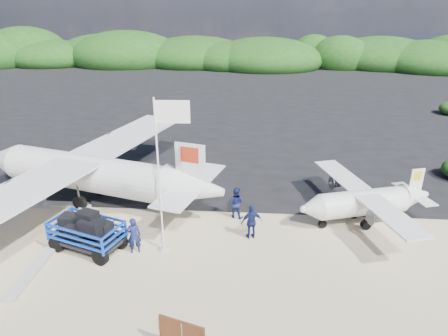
# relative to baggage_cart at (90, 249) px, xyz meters

# --- Properties ---
(ground) EXTENTS (160.00, 160.00, 0.00)m
(ground) POSITION_rel_baggage_cart_xyz_m (2.93, -1.36, 0.00)
(ground) COLOR beige
(asphalt_apron) EXTENTS (90.00, 50.00, 0.04)m
(asphalt_apron) POSITION_rel_baggage_cart_xyz_m (2.93, 28.64, 0.00)
(asphalt_apron) COLOR #B2B2B2
(asphalt_apron) RESTS_ON ground
(vegetation_band) EXTENTS (124.00, 8.00, 4.40)m
(vegetation_band) POSITION_rel_baggage_cart_xyz_m (2.93, 53.64, 0.00)
(vegetation_band) COLOR #B2B2B2
(vegetation_band) RESTS_ON ground
(baggage_cart) EXTENTS (3.55, 2.73, 1.57)m
(baggage_cart) POSITION_rel_baggage_cart_xyz_m (0.00, 0.00, 0.00)
(baggage_cart) COLOR blue
(baggage_cart) RESTS_ON ground
(flagpole) EXTENTS (1.31, 0.61, 6.40)m
(flagpole) POSITION_rel_baggage_cart_xyz_m (3.10, 0.20, 0.00)
(flagpole) COLOR white
(flagpole) RESTS_ON ground
(crew_a) EXTENTS (0.67, 0.56, 1.58)m
(crew_a) POSITION_rel_baggage_cart_xyz_m (1.96, -0.04, 0.79)
(crew_a) COLOR #151E52
(crew_a) RESTS_ON ground
(crew_b) EXTENTS (0.89, 0.78, 1.54)m
(crew_b) POSITION_rel_baggage_cart_xyz_m (5.95, 3.18, 0.77)
(crew_b) COLOR #151E52
(crew_b) RESTS_ON ground
(crew_c) EXTENTS (1.00, 0.64, 1.58)m
(crew_c) POSITION_rel_baggage_cart_xyz_m (6.70, 1.40, 0.79)
(crew_c) COLOR #151E52
(crew_c) RESTS_ON ground
(aircraft_large) EXTENTS (20.18, 20.18, 4.89)m
(aircraft_large) POSITION_rel_baggage_cart_xyz_m (20.43, 17.40, 0.00)
(aircraft_large) COLOR #B2B2B2
(aircraft_large) RESTS_ON ground
(aircraft_small) EXTENTS (8.25, 8.25, 2.38)m
(aircraft_small) POSITION_rel_baggage_cart_xyz_m (-7.66, 30.79, 0.00)
(aircraft_small) COLOR #B2B2B2
(aircraft_small) RESTS_ON ground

